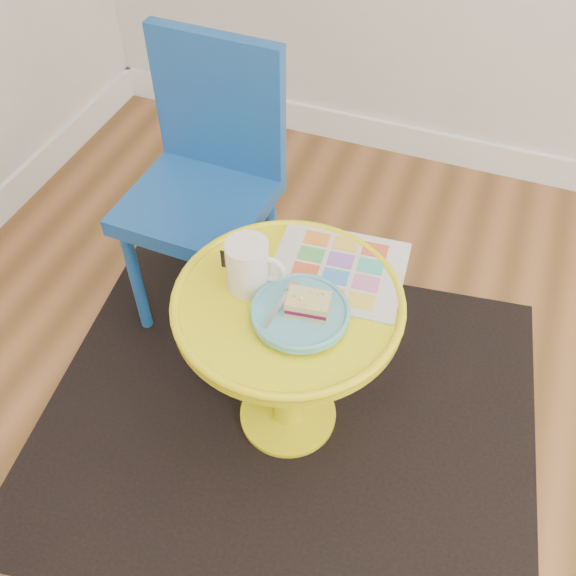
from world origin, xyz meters
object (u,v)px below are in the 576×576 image
(chair, at_px, (207,174))
(newspaper, at_px, (338,269))
(plate, at_px, (300,313))
(side_table, at_px, (288,339))
(mug, at_px, (249,265))

(chair, distance_m, newspaper, 0.49)
(chair, relative_size, plate, 3.94)
(side_table, relative_size, plate, 2.45)
(newspaper, bearing_deg, chair, 147.99)
(newspaper, relative_size, mug, 2.22)
(side_table, height_order, newspaper, newspaper)
(mug, bearing_deg, chair, 127.80)
(chair, height_order, mug, chair)
(side_table, bearing_deg, mug, 172.68)
(plate, bearing_deg, side_table, 137.06)
(side_table, xyz_separation_m, chair, (-0.36, 0.35, 0.12))
(chair, distance_m, plate, 0.56)
(chair, xyz_separation_m, mug, (0.27, -0.33, 0.08))
(mug, xyz_separation_m, plate, (0.14, -0.05, -0.05))
(plate, bearing_deg, newspaper, 79.27)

